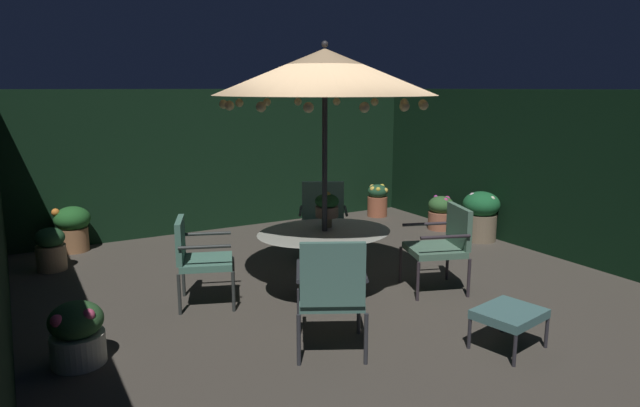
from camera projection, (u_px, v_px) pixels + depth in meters
name	position (u px, v px, depth m)	size (l,w,h in m)	color
ground_plane	(337.00, 291.00, 6.44)	(7.13, 7.42, 0.02)	#474038
hedge_backdrop_rear	(226.00, 159.00, 9.26)	(7.13, 0.30, 2.25)	black
hedge_backdrop_right	(548.00, 172.00, 7.85)	(0.30, 7.42, 2.25)	black
patio_dining_table	(325.00, 244.00, 6.13)	(1.50, 1.23, 0.75)	#2D3132
patio_umbrella	(325.00, 72.00, 5.76)	(2.32, 2.32, 2.74)	#2E2D31
centerpiece_planter	(327.00, 206.00, 6.22)	(0.27, 0.27, 0.40)	olive
patio_chair_north	(323.00, 216.00, 7.47)	(0.81, 0.79, 1.04)	#2A312F
patio_chair_northeast	(197.00, 254.00, 5.93)	(0.73, 0.72, 0.94)	#2D3130
patio_chair_east	(331.00, 289.00, 4.78)	(0.81, 0.82, 1.05)	#2C2E33
patio_chair_southeast	(443.00, 242.00, 6.38)	(0.78, 0.79, 0.96)	#312930
ottoman_footrest	(509.00, 315.00, 4.96)	(0.65, 0.58, 0.36)	#2A292F
potted_plant_left_near	(77.00, 333.00, 4.69)	(0.44, 0.44, 0.54)	beige
potted_plant_right_near	(481.00, 214.00, 8.49)	(0.55, 0.55, 0.75)	#806E56
potted_plant_back_center	(50.00, 248.00, 7.11)	(0.36, 0.36, 0.55)	tan
potted_plant_front_corner	(377.00, 200.00, 10.11)	(0.35, 0.35, 0.58)	#AE5C3E
potted_plant_back_left	(441.00, 212.00, 9.18)	(0.41, 0.41, 0.54)	#A96448
potted_plant_right_far	(73.00, 226.00, 7.93)	(0.50, 0.49, 0.64)	#A46F46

